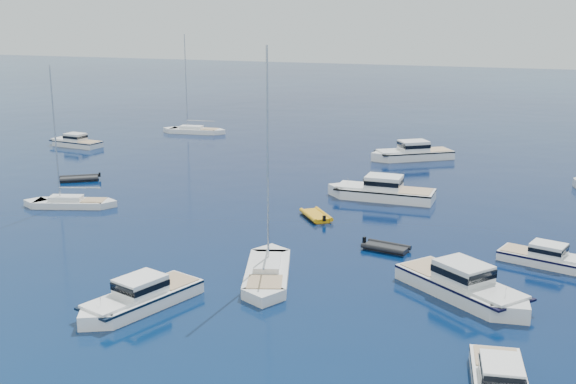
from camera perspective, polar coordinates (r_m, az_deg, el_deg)
name	(u,v)px	position (r m, az deg, el deg)	size (l,w,h in m)	color
ground	(209,318)	(42.54, -6.29, -9.95)	(400.00, 400.00, 0.00)	#08284F
motor_cruiser_right	(464,297)	(46.56, 13.87, -8.10)	(3.24, 10.60, 2.78)	silver
motor_cruiser_left	(139,307)	(44.61, -11.77, -8.99)	(2.81, 9.19, 2.41)	white
motor_cruiser_centre	(381,199)	(68.59, 7.43, -0.53)	(3.36, 10.98, 2.88)	white
motor_cruiser_far_r	(549,265)	(53.77, 20.09, -5.50)	(2.34, 7.64, 2.00)	white
motor_cruiser_far_l	(75,146)	(98.55, -16.62, 3.52)	(2.57, 8.41, 2.21)	silver
motor_cruiser_distant	(411,159)	(87.48, 9.81, 2.60)	(3.32, 10.86, 2.85)	white
sailboat_mid_r	(267,278)	(48.27, -1.65, -6.85)	(2.81, 10.79, 15.86)	white
sailboat_mid_l	(71,206)	(68.28, -16.94, -1.11)	(2.35, 9.02, 13.26)	silver
sailboat_far_l	(194,133)	(105.60, -7.49, 4.68)	(2.60, 9.98, 14.67)	white
tender_yellow	(316,218)	(61.81, 2.25, -2.07)	(2.14, 3.97, 0.95)	orange
tender_grey_near	(386,250)	(54.06, 7.81, -4.63)	(1.98, 3.59, 0.95)	black
tender_grey_far	(79,180)	(78.47, -16.30, 0.89)	(2.26, 4.23, 0.95)	black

